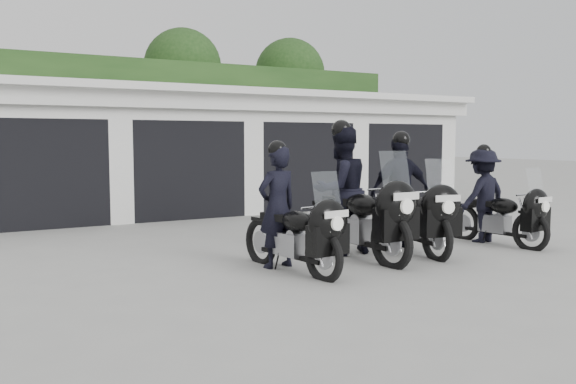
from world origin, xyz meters
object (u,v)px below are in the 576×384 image
police_bike_b (349,197)px  police_bike_c (406,198)px  police_bike_a (290,218)px  police_bike_d (490,200)px

police_bike_b → police_bike_c: (1.12, -0.01, -0.07)m
police_bike_a → police_bike_d: bearing=-4.8°
police_bike_a → police_bike_c: size_ratio=0.93×
police_bike_a → police_bike_d: 4.11m
police_bike_b → police_bike_c: 1.12m
police_bike_b → police_bike_d: bearing=-7.5°
police_bike_b → police_bike_d: 2.82m
police_bike_b → police_bike_d: size_ratio=1.23×
police_bike_c → police_bike_d: 1.70m
police_bike_a → police_bike_b: 1.38m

